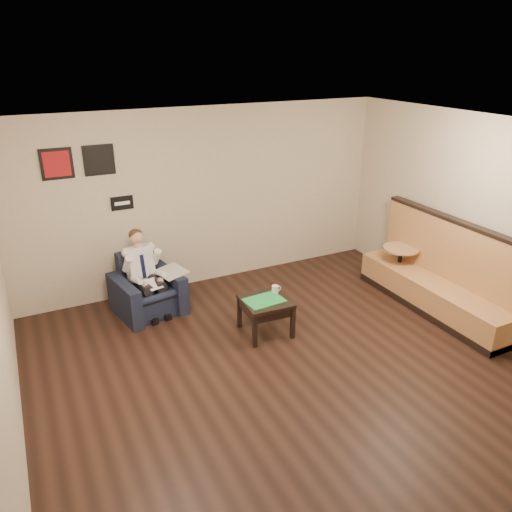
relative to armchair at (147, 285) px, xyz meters
name	(u,v)px	position (x,y,z in m)	size (l,w,h in m)	color
ground	(303,377)	(1.19, -2.36, -0.42)	(6.00, 6.00, 0.00)	black
wall_back	(206,198)	(1.19, 0.64, 0.98)	(6.00, 0.02, 2.80)	beige
wall_right	(502,227)	(4.19, -2.36, 0.98)	(0.02, 6.00, 2.80)	beige
ceiling	(313,136)	(1.19, -2.36, 2.38)	(6.00, 6.00, 0.02)	white
seating_sign	(122,203)	(-0.11, 0.62, 1.08)	(0.32, 0.02, 0.20)	black
art_print_left	(57,164)	(-0.91, 0.62, 1.73)	(0.42, 0.03, 0.42)	#AC151A
art_print_right	(99,160)	(-0.36, 0.62, 1.73)	(0.42, 0.03, 0.42)	black
armchair	(147,285)	(0.00, 0.00, 0.00)	(0.88, 0.88, 0.85)	black
seated_man	(150,278)	(0.02, -0.11, 0.16)	(0.55, 0.83, 1.16)	silver
lap_papers	(153,284)	(0.04, -0.20, 0.10)	(0.19, 0.28, 0.01)	white
newspaper	(171,271)	(0.37, -0.03, 0.15)	(0.37, 0.46, 0.01)	silver
side_table	(265,316)	(1.26, -1.28, -0.18)	(0.61, 0.61, 0.50)	black
green_folder	(264,300)	(1.23, -1.30, 0.08)	(0.50, 0.36, 0.01)	green
coffee_mug	(275,289)	(1.47, -1.15, 0.13)	(0.09, 0.09, 0.11)	white
smartphone	(264,293)	(1.33, -1.10, 0.08)	(0.16, 0.08, 0.01)	black
banquette	(437,267)	(3.78, -1.78, 0.24)	(0.62, 2.61, 1.33)	#B27A45
cafe_table	(399,268)	(3.79, -1.00, -0.08)	(0.56, 0.56, 0.69)	tan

